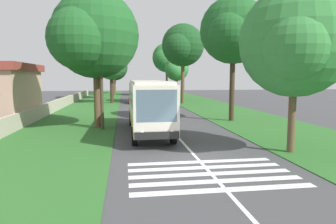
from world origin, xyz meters
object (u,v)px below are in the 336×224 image
roadside_tree_right_1 (232,32)px  utility_pole (101,69)px  trailing_minibus_0 (151,89)px  roadside_tree_left_1 (110,65)px  roadside_tree_left_4 (114,68)px  trailing_car_2 (155,95)px  roadside_tree_right_2 (292,45)px  roadside_tree_right_4 (166,59)px  coach_bus (148,103)px  trailing_car_0 (162,101)px  roadside_tree_right_3 (182,47)px  roadside_tree_right_0 (176,70)px  trailing_car_1 (134,99)px  roadside_tree_left_3 (93,37)px  roadside_tree_left_2 (110,53)px  roadside_tree_left_0 (112,59)px

roadside_tree_right_1 → utility_pole: (-3.10, 11.23, -3.41)m
trailing_minibus_0 → roadside_tree_left_1: 17.35m
roadside_tree_right_1 → roadside_tree_left_4: bearing=13.3°
trailing_car_2 → roadside_tree_right_2: (-40.72, -2.99, 4.97)m
roadside_tree_right_4 → coach_bus: bearing=170.4°
trailing_car_0 → roadside_tree_left_1: (5.95, 7.29, 5.20)m
trailing_car_2 → roadside_tree_right_2: roadside_tree_right_2 is taller
roadside_tree_right_1 → roadside_tree_right_3: (18.97, 0.88, 0.60)m
roadside_tree_right_0 → roadside_tree_right_4: 11.36m
roadside_tree_left_4 → roadside_tree_right_0: roadside_tree_left_4 is taller
trailing_car_2 → roadside_tree_right_1: bearing=-172.2°
trailing_car_1 → trailing_car_2: bearing=-25.9°
roadside_tree_left_1 → roadside_tree_right_0: 13.13m
roadside_tree_left_3 → roadside_tree_right_3: (21.11, -10.99, 1.54)m
trailing_car_2 → roadside_tree_left_2: 11.06m
trailing_minibus_0 → roadside_tree_right_2: 48.29m
roadside_tree_right_0 → roadside_tree_right_3: bearing=175.7°
roadside_tree_right_3 → roadside_tree_right_4: 20.01m
roadside_tree_left_0 → roadside_tree_right_3: size_ratio=0.88×
roadside_tree_left_0 → roadside_tree_left_1: bearing=-178.8°
trailing_car_1 → roadside_tree_left_4: 30.81m
roadside_tree_left_4 → roadside_tree_right_1: 52.30m
trailing_car_1 → roadside_tree_right_1: size_ratio=0.39×
trailing_car_2 → utility_pole: bearing=167.3°
roadside_tree_left_0 → utility_pole: (-44.33, -0.76, -3.34)m
roadside_tree_right_2 → utility_pole: size_ratio=0.98×
coach_bus → roadside_tree_right_4: roadside_tree_right_4 is taller
roadside_tree_left_2 → roadside_tree_left_3: (-32.19, -0.02, -1.29)m
trailing_car_0 → trailing_car_1: 6.58m
trailing_car_0 → roadside_tree_left_0: (25.80, 7.70, 7.24)m
roadside_tree_left_1 → roadside_tree_left_0: bearing=1.2°
roadside_tree_left_0 → roadside_tree_right_2: roadside_tree_left_0 is taller
roadside_tree_right_0 → roadside_tree_right_1: size_ratio=0.70×
trailing_car_1 → roadside_tree_left_0: (20.36, 4.00, 7.24)m
roadside_tree_left_3 → trailing_minibus_0: bearing=-11.4°
coach_bus → roadside_tree_left_0: 46.66m
trailing_car_0 → roadside_tree_left_3: size_ratio=0.41×
coach_bus → roadside_tree_right_0: bearing=-13.1°
trailing_car_0 → trailing_car_2: bearing=-1.3°
roadside_tree_left_0 → roadside_tree_left_2: bearing=-179.5°
roadside_tree_left_2 → roadside_tree_left_4: size_ratio=1.19×
roadside_tree_left_1 → utility_pole: bearing=-179.2°
roadside_tree_left_4 → roadside_tree_right_2: (-62.47, -11.01, -0.70)m
trailing_minibus_0 → utility_pole: utility_pole is taller
trailing_minibus_0 → roadside_tree_left_0: (4.81, 7.91, 6.36)m
roadside_tree_left_2 → roadside_tree_right_2: bearing=-165.3°
roadside_tree_right_1 → utility_pole: size_ratio=1.26×
roadside_tree_left_0 → utility_pole: size_ratio=1.19×
trailing_car_2 → roadside_tree_right_1: size_ratio=0.39×
roadside_tree_left_4 → roadside_tree_right_3: 33.86m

